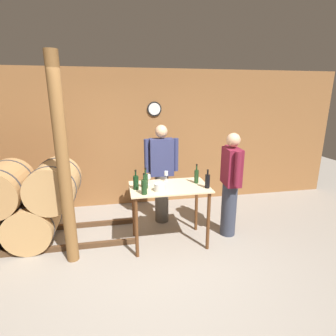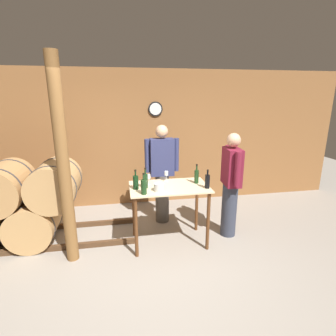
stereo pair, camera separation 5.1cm
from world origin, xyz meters
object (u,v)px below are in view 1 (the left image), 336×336
object	(u,v)px
wine_glass_near_left	(148,177)
person_host	(230,183)
wooden_post	(63,165)
ice_bucket	(159,187)
person_visitor_with_scarf	(162,172)
wine_bottle_far_left	(136,182)
wine_bottle_far_right	(207,181)
wine_bottle_left	(144,186)
wine_bottle_center	(146,180)
wine_glass_near_center	(166,174)
wine_bottle_right	(196,176)

from	to	relation	value
wine_glass_near_left	person_host	distance (m)	1.29
wooden_post	ice_bucket	distance (m)	1.28
wine_glass_near_left	person_visitor_with_scarf	size ratio (longest dim) A/B	0.09
wine_bottle_far_left	person_host	distance (m)	1.48
wooden_post	wine_bottle_far_right	distance (m)	1.94
wine_bottle_left	wine_bottle_far_right	size ratio (longest dim) A/B	1.08
wine_bottle_left	person_visitor_with_scarf	distance (m)	1.07
wooden_post	wine_bottle_far_left	xyz separation A→B (m)	(0.91, 0.15, -0.33)
wine_bottle_far_right	person_host	size ratio (longest dim) A/B	0.17
wooden_post	wine_glass_near_left	size ratio (longest dim) A/B	17.18
wine_glass_near_left	ice_bucket	bearing A→B (deg)	-67.19
wine_bottle_far_left	wine_bottle_left	distance (m)	0.24
wine_bottle_left	person_visitor_with_scarf	world-z (taller)	person_visitor_with_scarf
wine_bottle_center	person_visitor_with_scarf	world-z (taller)	person_visitor_with_scarf
person_visitor_with_scarf	wine_bottle_center	bearing A→B (deg)	-115.35
wine_glass_near_left	wine_glass_near_center	bearing A→B (deg)	22.86
wooden_post	person_visitor_with_scarf	xyz separation A→B (m)	(1.40, 0.93, -0.43)
wine_bottle_right	wine_bottle_far_right	xyz separation A→B (m)	(0.09, -0.24, -0.01)
wine_glass_near_center	ice_bucket	xyz separation A→B (m)	(-0.17, -0.41, -0.06)
ice_bucket	person_visitor_with_scarf	bearing A→B (deg)	78.60
wooden_post	person_visitor_with_scarf	size ratio (longest dim) A/B	1.56
wine_bottle_left	person_host	xyz separation A→B (m)	(1.38, 0.31, -0.15)
wine_bottle_far_left	person_host	world-z (taller)	person_host
wine_bottle_left	wine_bottle_center	distance (m)	0.24
person_host	ice_bucket	bearing A→B (deg)	-169.15
wine_bottle_far_left	wine_bottle_far_right	size ratio (longest dim) A/B	1.04
wine_glass_near_left	person_visitor_with_scarf	bearing A→B (deg)	63.65
wine_bottle_far_left	wine_bottle_center	size ratio (longest dim) A/B	0.96
wine_bottle_center	person_host	world-z (taller)	person_host
wooden_post	person_visitor_with_scarf	world-z (taller)	wooden_post
ice_bucket	person_host	world-z (taller)	person_host
wine_bottle_center	wine_glass_near_center	size ratio (longest dim) A/B	1.89
wine_glass_near_center	person_host	world-z (taller)	person_host
wine_bottle_right	wine_bottle_left	bearing A→B (deg)	-158.85
ice_bucket	person_visitor_with_scarf	world-z (taller)	person_visitor_with_scarf
wine_bottle_right	person_visitor_with_scarf	size ratio (longest dim) A/B	0.17
wine_bottle_far_right	person_visitor_with_scarf	xyz separation A→B (m)	(-0.51, 0.91, -0.10)
person_visitor_with_scarf	wine_glass_near_left	bearing A→B (deg)	-116.35
wine_bottle_far_right	ice_bucket	xyz separation A→B (m)	(-0.69, 0.01, -0.05)
wine_bottle_right	person_host	size ratio (longest dim) A/B	0.18
wooden_post	wine_bottle_right	bearing A→B (deg)	7.97
wine_bottle_far_left	person_visitor_with_scarf	size ratio (longest dim) A/B	0.17
wine_bottle_far_left	wine_glass_near_center	distance (m)	0.56
wooden_post	wine_glass_near_left	bearing A→B (deg)	15.99
wine_bottle_left	wine_bottle_right	world-z (taller)	same
wine_bottle_far_right	wine_glass_near_left	bearing A→B (deg)	159.66
wine_bottle_far_right	ice_bucket	bearing A→B (deg)	178.84
wine_bottle_far_left	ice_bucket	xyz separation A→B (m)	(0.31, -0.13, -0.05)
wooden_post	wine_bottle_center	size ratio (longest dim) A/B	9.01
wine_bottle_far_right	wine_glass_near_left	world-z (taller)	wine_bottle_far_right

